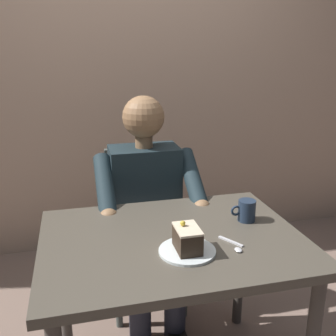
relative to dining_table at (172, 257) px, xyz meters
name	(u,v)px	position (x,y,z in m)	size (l,w,h in m)	color
cafe_rear_panel	(119,37)	(0.00, -1.45, 0.86)	(6.40, 0.12, 3.00)	tan
dining_table	(172,257)	(0.00, 0.00, 0.00)	(1.01, 0.75, 0.73)	#4C453B
chair	(142,220)	(0.00, -0.69, -0.15)	(0.42, 0.42, 0.89)	#48514C
seated_person	(148,209)	(0.00, -0.52, -0.01)	(0.53, 0.58, 1.21)	#1E2D33
dessert_plate	(187,251)	(-0.02, 0.13, 0.10)	(0.21, 0.21, 0.01)	white
cake_slice	(187,239)	(-0.02, 0.13, 0.14)	(0.08, 0.12, 0.11)	#33261B
coffee_cup	(246,210)	(-0.34, -0.07, 0.14)	(0.11, 0.07, 0.09)	#213045
dessert_spoon	(235,246)	(-0.20, 0.13, 0.09)	(0.07, 0.14, 0.01)	silver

